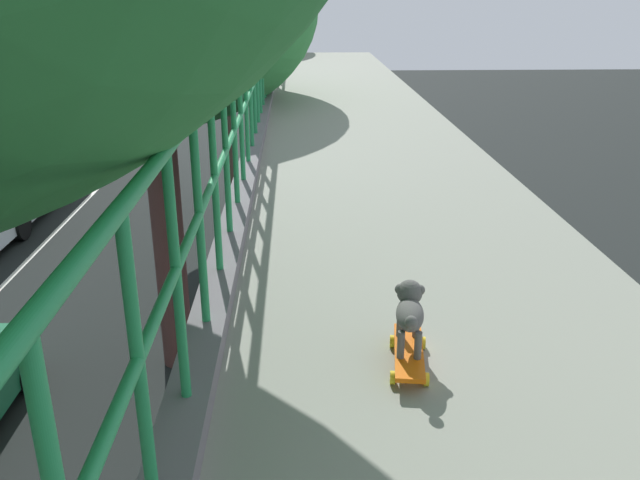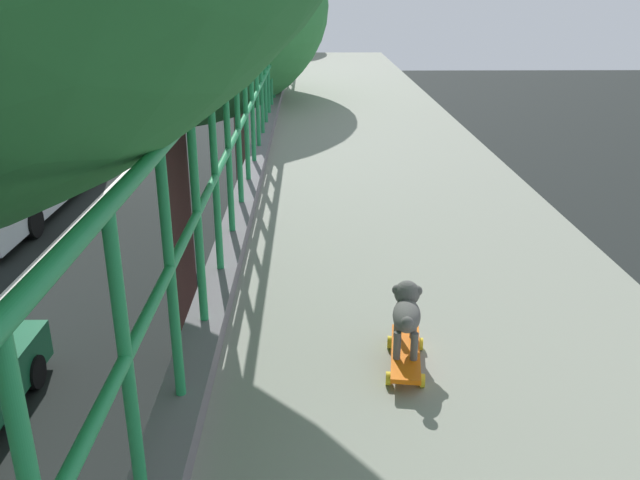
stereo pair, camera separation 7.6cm
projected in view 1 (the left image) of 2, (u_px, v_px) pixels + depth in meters
city_bus at (10, 156)px, 21.22m from camera, size 2.62×10.16×3.25m
roadside_tree_far at (148, 9)px, 10.64m from camera, size 5.58×5.58×8.64m
roadside_tree_farthest at (223, 8)px, 19.55m from camera, size 4.84×4.84×8.45m
toy_skateboard at (409, 353)px, 3.24m from camera, size 0.24×0.54×0.09m
small_dog at (410, 309)px, 3.23m from camera, size 0.18×0.39×0.31m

